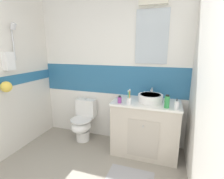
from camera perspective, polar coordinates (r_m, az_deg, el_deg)
wall_back_tiled at (r=3.03m, az=-0.08°, el=6.43°), size 3.20×0.20×2.50m
wall_right_plain at (r=1.69m, az=31.08°, el=-1.53°), size 0.10×3.48×2.50m
vanity_cabinet at (r=2.81m, az=11.09°, el=-12.25°), size 1.01×0.59×0.85m
sink_basin at (r=2.64m, az=12.70°, el=-2.70°), size 0.37×0.41×0.18m
toilet at (r=3.18m, az=-9.63°, el=-10.51°), size 0.37×0.50×0.75m
toothbrush_cup at (r=2.48m, az=5.70°, el=-3.53°), size 0.07×0.07×0.22m
soap_dispenser at (r=2.41m, az=20.75°, el=-4.91°), size 0.06×0.06×0.15m
lotion_bottle_short at (r=2.52m, az=2.56°, el=-3.41°), size 0.06×0.06×0.11m
shampoo_bottle_tall at (r=2.42m, az=17.89°, el=-3.89°), size 0.07×0.07×0.18m
bath_mat at (r=2.49m, az=5.95°, el=-27.40°), size 0.60×0.40×0.01m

